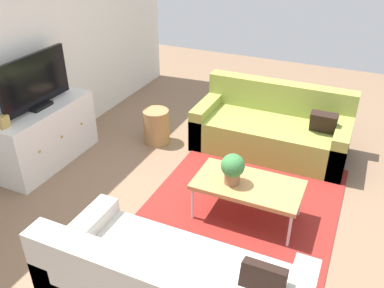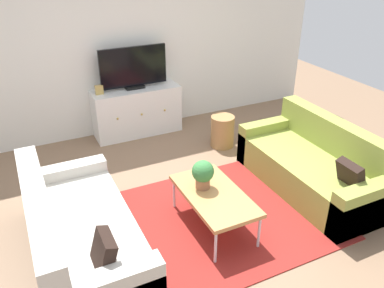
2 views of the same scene
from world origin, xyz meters
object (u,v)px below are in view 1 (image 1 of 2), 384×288
potted_plant (233,168)px  flat_screen_tv (35,82)px  couch_right_side (273,129)px  mantel_clock (4,122)px  wicker_basket (156,126)px  tv_console (47,136)px  coffee_table (248,186)px

potted_plant → flat_screen_tv: flat_screen_tv is taller
potted_plant → flat_screen_tv: 2.42m
couch_right_side → mantel_clock: 3.15m
flat_screen_tv → wicker_basket: bearing=-44.8°
couch_right_side → wicker_basket: 1.51m
potted_plant → tv_console: bearing=88.1°
tv_console → flat_screen_tv: bearing=90.0°
couch_right_side → tv_console: bearing=121.7°
flat_screen_tv → potted_plant: bearing=-91.9°
potted_plant → mantel_clock: size_ratio=2.39×
flat_screen_tv → coffee_table: bearing=-90.5°
flat_screen_tv → mantel_clock: 0.59m
couch_right_side → flat_screen_tv: bearing=121.4°
coffee_table → mantel_clock: (-0.52, 2.50, 0.41)m
coffee_table → flat_screen_tv: size_ratio=1.04×
flat_screen_tv → mantel_clock: flat_screen_tv is taller
flat_screen_tv → wicker_basket: (0.97, -0.97, -0.81)m
coffee_table → tv_console: (0.02, 2.50, -0.02)m
tv_console → flat_screen_tv: flat_screen_tv is taller
coffee_table → mantel_clock: size_ratio=7.99×
tv_console → flat_screen_tv: size_ratio=1.32×
tv_console → wicker_basket: bearing=-44.2°
potted_plant → tv_console: 2.37m
mantel_clock → coffee_table: bearing=-78.3°
couch_right_side → mantel_clock: (-2.00, 2.37, 0.52)m
couch_right_side → flat_screen_tv: flat_screen_tv is taller
couch_right_side → tv_console: couch_right_side is taller
tv_console → mantel_clock: size_ratio=10.12×
wicker_basket → tv_console: bearing=135.8°
couch_right_side → tv_console: (-1.46, 2.37, 0.09)m
flat_screen_tv → couch_right_side: bearing=-58.6°
couch_right_side → wicker_basket: bearing=109.0°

